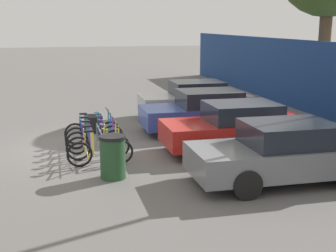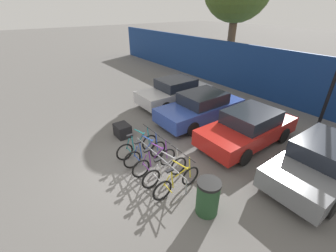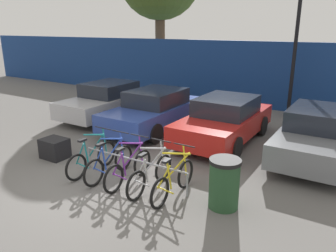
{
  "view_description": "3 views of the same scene",
  "coord_description": "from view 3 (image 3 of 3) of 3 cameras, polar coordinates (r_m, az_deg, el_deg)",
  "views": [
    {
      "loc": [
        13.5,
        -0.5,
        3.59
      ],
      "look_at": [
        0.85,
        2.56,
        0.72
      ],
      "focal_mm": 50.0,
      "sensor_mm": 36.0,
      "label": 1
    },
    {
      "loc": [
        5.78,
        -2.66,
        4.95
      ],
      "look_at": [
        0.12,
        1.48,
        1.18
      ],
      "focal_mm": 24.0,
      "sensor_mm": 36.0,
      "label": 2
    },
    {
      "loc": [
        5.09,
        -4.86,
        3.49
      ],
      "look_at": [
        0.86,
        1.94,
        1.06
      ],
      "focal_mm": 35.0,
      "sensor_mm": 36.0,
      "label": 3
    }
  ],
  "objects": [
    {
      "name": "bike_rack",
      "position": [
        7.68,
        -6.04,
        -6.35
      ],
      "size": [
        2.89,
        0.04,
        0.57
      ],
      "color": "gray",
      "rests_on": "ground"
    },
    {
      "name": "bicycle_silver",
      "position": [
        7.29,
        -3.08,
        -8.41
      ],
      "size": [
        0.68,
        1.71,
        1.05
      ],
      "rotation": [
        0.0,
        0.0,
        -0.05
      ],
      "color": "black",
      "rests_on": "ground"
    },
    {
      "name": "cargo_crate",
      "position": [
        9.58,
        -19.12,
        -3.7
      ],
      "size": [
        0.7,
        0.56,
        0.55
      ],
      "primitive_type": "cube",
      "color": "black",
      "rests_on": "ground"
    },
    {
      "name": "trash_bin",
      "position": [
        6.68,
        9.76,
        -9.8
      ],
      "size": [
        0.63,
        0.63,
        1.03
      ],
      "color": "#234728",
      "rests_on": "ground"
    },
    {
      "name": "bicycle_purple",
      "position": [
        7.62,
        -6.86,
        -7.33
      ],
      "size": [
        0.68,
        1.71,
        1.05
      ],
      "rotation": [
        0.0,
        0.0,
        0.01
      ],
      "color": "black",
      "rests_on": "ground"
    },
    {
      "name": "lamp_post",
      "position": [
        13.63,
        21.88,
        18.1
      ],
      "size": [
        0.24,
        0.44,
        7.38
      ],
      "color": "black",
      "rests_on": "ground"
    },
    {
      "name": "car_red",
      "position": [
        10.45,
        9.86,
        1.09
      ],
      "size": [
        1.91,
        4.27,
        1.4
      ],
      "color": "red",
      "rests_on": "ground"
    },
    {
      "name": "car_grey",
      "position": [
        9.84,
        24.77,
        -1.25
      ],
      "size": [
        1.91,
        4.31,
        1.4
      ],
      "color": "slate",
      "rests_on": "ground"
    },
    {
      "name": "bicycle_blue",
      "position": [
        7.98,
        -10.17,
        -6.36
      ],
      "size": [
        0.68,
        1.71,
        1.05
      ],
      "rotation": [
        0.0,
        0.0,
        -0.04
      ],
      "color": "black",
      "rests_on": "ground"
    },
    {
      "name": "car_silver",
      "position": [
        13.29,
        -10.33,
        4.44
      ],
      "size": [
        1.91,
        4.21,
        1.4
      ],
      "color": "#B7B7BC",
      "rests_on": "ground"
    },
    {
      "name": "ground_plane",
      "position": [
        7.85,
        -13.1,
        -9.98
      ],
      "size": [
        120.0,
        120.0,
        0.0
      ],
      "primitive_type": "plane",
      "color": "#605E5B"
    },
    {
      "name": "bicycle_yellow",
      "position": [
        7.0,
        0.96,
        -9.52
      ],
      "size": [
        0.68,
        1.71,
        1.05
      ],
      "rotation": [
        0.0,
        0.0,
        0.04
      ],
      "color": "black",
      "rests_on": "ground"
    },
    {
      "name": "car_blue",
      "position": [
        11.52,
        -2.25,
        2.81
      ],
      "size": [
        1.91,
        4.31,
        1.4
      ],
      "color": "#2D479E",
      "rests_on": "ground"
    },
    {
      "name": "bicycle_teal",
      "position": [
        8.34,
        -13.08,
        -5.48
      ],
      "size": [
        0.68,
        1.71,
        1.05
      ],
      "rotation": [
        0.0,
        0.0,
        -0.02
      ],
      "color": "black",
      "rests_on": "ground"
    },
    {
      "name": "hoarding_wall",
      "position": [
        15.37,
        12.43,
        8.87
      ],
      "size": [
        36.0,
        0.16,
        2.91
      ],
      "primitive_type": "cube",
      "color": "navy",
      "rests_on": "ground"
    }
  ]
}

